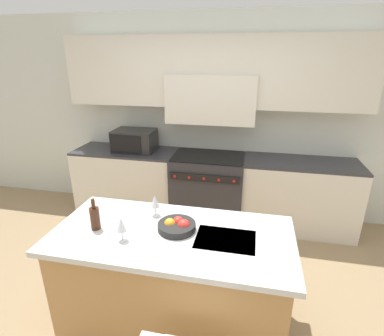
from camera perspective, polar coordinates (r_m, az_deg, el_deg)
ground_plane at (r=2.95m, az=-3.28°, el=-26.76°), size 10.00×10.00×0.00m
back_cabinetry at (r=4.04m, az=4.00°, el=12.64°), size 10.00×0.46×2.70m
back_counter at (r=4.12m, az=3.12°, el=-3.76°), size 3.78×0.62×0.93m
range_stove at (r=4.10m, az=3.07°, el=-3.85°), size 0.94×0.70×0.93m
microwave at (r=4.18m, az=-10.89°, el=5.15°), size 0.55×0.39×0.29m
kitchen_island at (r=2.62m, az=-3.71°, el=-20.39°), size 1.84×0.89×0.90m
wine_bottle at (r=2.46m, az=-18.00°, el=-8.97°), size 0.07×0.07×0.26m
wine_glass_near at (r=2.25m, az=-13.31°, el=-10.56°), size 0.07×0.07×0.19m
wine_glass_far at (r=2.53m, az=-7.09°, el=-6.41°), size 0.07×0.07×0.19m
fruit_bowl at (r=2.37m, az=-2.83°, el=-10.91°), size 0.30×0.30×0.10m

